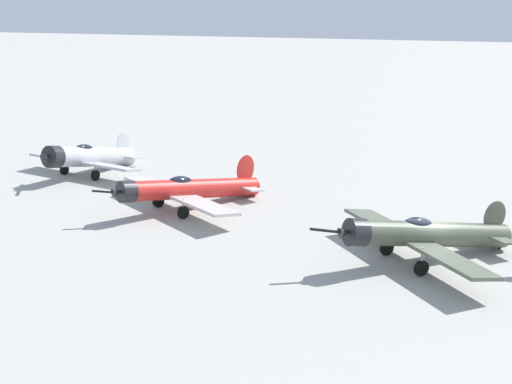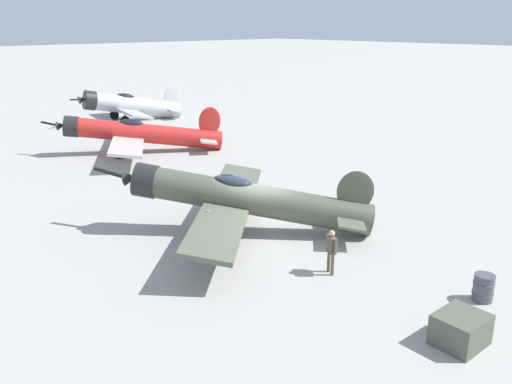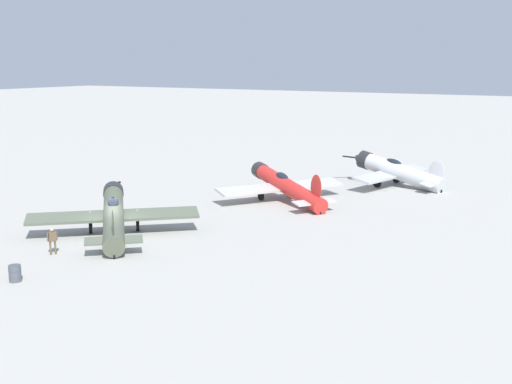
% 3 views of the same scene
% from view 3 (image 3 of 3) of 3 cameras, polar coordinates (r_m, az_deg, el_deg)
% --- Properties ---
extents(ground_plane, '(400.00, 400.00, 0.00)m').
position_cam_3_polar(ground_plane, '(44.42, -12.02, -3.93)').
color(ground_plane, '#A8A59E').
extents(airplane_foreground, '(9.88, 9.77, 2.94)m').
position_cam_3_polar(airplane_foreground, '(44.56, -12.09, -1.89)').
color(airplane_foreground, '#4C5442').
rests_on(airplane_foreground, ground_plane).
extents(airplane_mid_apron, '(10.48, 10.31, 3.07)m').
position_cam_3_polar(airplane_mid_apron, '(54.65, 2.48, 0.56)').
color(airplane_mid_apron, red).
rests_on(airplane_mid_apron, ground_plane).
extents(airplane_far_line, '(10.46, 10.25, 3.19)m').
position_cam_3_polar(airplane_far_line, '(62.53, 11.96, 1.75)').
color(airplane_far_line, '#B7BABF').
rests_on(airplane_far_line, ground_plane).
extents(ground_crew_mechanic, '(0.59, 0.38, 1.63)m').
position_cam_3_polar(ground_crew_mechanic, '(41.51, -17.03, -3.83)').
color(ground_crew_mechanic, brown).
rests_on(ground_crew_mechanic, ground_plane).
extents(fuel_drum, '(0.67, 0.67, 0.89)m').
position_cam_3_polar(fuel_drum, '(37.32, -19.93, -6.56)').
color(fuel_drum, '#474C56').
rests_on(fuel_drum, ground_plane).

